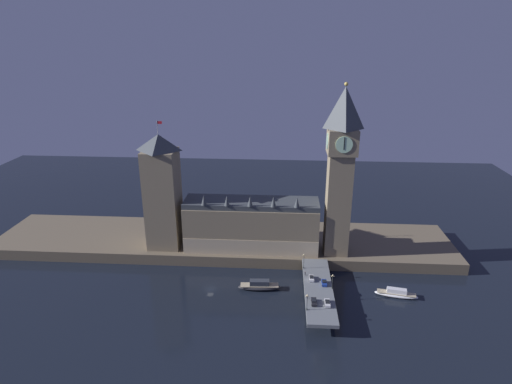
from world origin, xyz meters
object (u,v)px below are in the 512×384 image
car_southbound_lead (327,303)px  boat_downstream (396,294)px  car_northbound_trail (314,302)px  pedestrian_near_rail (307,296)px  street_lamp_near (307,300)px  car_northbound_lead (311,278)px  street_lamp_mid (333,280)px  pedestrian_far_rail (305,273)px  car_southbound_trail (324,283)px  clock_tower (340,168)px  street_lamp_far (304,259)px  boat_upstream (260,286)px  victoria_tower (162,192)px

car_southbound_lead → boat_downstream: car_southbound_lead is taller
car_northbound_trail → pedestrian_near_rail: pedestrian_near_rail is taller
street_lamp_near → boat_downstream: street_lamp_near is taller
car_northbound_lead → street_lamp_mid: street_lamp_mid is taller
pedestrian_near_rail → pedestrian_far_rail: 16.53m
car_southbound_trail → boat_downstream: size_ratio=0.25×
clock_tower → street_lamp_far: 41.78m
pedestrian_near_rail → street_lamp_mid: 12.80m
car_southbound_lead → street_lamp_far: street_lamp_far is taller
clock_tower → pedestrian_near_rail: bearing=-110.3°
pedestrian_far_rail → street_lamp_mid: bearing=-42.3°
car_southbound_lead → car_northbound_lead: bearing=106.1°
car_northbound_lead → street_lamp_near: (-2.80, -20.41, 3.24)m
street_lamp_mid → pedestrian_far_rail: bearing=137.7°
car_southbound_trail → street_lamp_far: street_lamp_far is taller
clock_tower → pedestrian_far_rail: (-14.43, -22.55, -38.53)m
car_southbound_lead → street_lamp_near: 9.10m
car_southbound_trail → street_lamp_far: 14.72m
street_lamp_near → street_lamp_mid: bearing=54.7°
clock_tower → street_lamp_mid: 47.86m
pedestrian_near_rail → clock_tower: bearing=69.7°
car_southbound_trail → street_lamp_far: (-7.61, 12.12, 3.46)m
car_northbound_trail → pedestrian_near_rail: (-2.40, 3.21, 0.12)m
street_lamp_mid → boat_downstream: 27.69m
street_lamp_far → car_southbound_trail: bearing=-57.9°
clock_tower → boat_upstream: size_ratio=4.23×
street_lamp_mid → street_lamp_far: street_lamp_far is taller
clock_tower → car_northbound_lead: clock_tower is taller
car_southbound_lead → boat_downstream: 33.14m
clock_tower → pedestrian_far_rail: clock_tower is taller
pedestrian_far_rail → street_lamp_near: size_ratio=0.26×
boat_downstream → boat_upstream: bearing=178.1°
car_southbound_trail → victoria_tower: bearing=156.5°
car_northbound_lead → car_southbound_trail: bearing=-32.8°
victoria_tower → car_southbound_lead: size_ratio=12.44×
car_southbound_trail → street_lamp_mid: (2.80, -2.60, 3.02)m
car_northbound_trail → boat_upstream: size_ratio=0.26×
car_southbound_lead → pedestrian_far_rail: (-7.21, 20.04, 0.19)m
clock_tower → boat_downstream: clock_tower is taller
victoria_tower → street_lamp_far: size_ratio=8.78×
pedestrian_far_rail → car_southbound_trail: bearing=-42.0°
street_lamp_far → car_northbound_trail: bearing=-83.7°
street_lamp_far → boat_downstream: street_lamp_far is taller
street_lamp_far → pedestrian_far_rail: bearing=-85.9°
car_northbound_trail → boat_downstream: 37.29m
car_northbound_lead → pedestrian_near_rail: pedestrian_near_rail is taller
car_southbound_trail → street_lamp_mid: bearing=-42.9°
clock_tower → car_northbound_trail: 58.54m
car_southbound_trail → street_lamp_near: (-7.61, -17.32, 3.21)m
street_lamp_far → victoria_tower: bearing=163.4°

